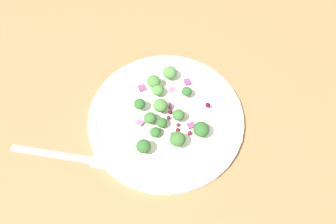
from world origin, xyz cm
name	(u,v)px	position (x,y,z in cm)	size (l,w,h in cm)	color
ground_plane	(172,130)	(0.00, 0.00, -1.00)	(180.00, 180.00, 2.00)	olive
plate	(168,117)	(0.47, 1.85, 0.86)	(29.00, 29.00, 1.70)	white
dressing_pool	(168,116)	(0.47, 1.85, 1.30)	(16.82, 16.82, 0.20)	white
broccoli_floret_0	(170,73)	(5.95, 8.54, 2.89)	(2.72, 2.72, 2.75)	#8EB77A
broccoli_floret_1	(177,139)	(-1.74, -3.80, 3.52)	(2.78, 2.78, 2.81)	#ADD18E
broccoli_floret_2	(161,106)	(0.02, 3.49, 3.25)	(2.66, 2.66, 2.69)	#9EC684
broccoli_floret_3	(187,92)	(5.82, 3.10, 3.02)	(1.94, 1.94, 1.96)	#ADD18E
broccoli_floret_4	(158,90)	(1.73, 6.73, 2.79)	(2.30, 2.30, 2.33)	#9EC684
broccoli_floret_5	(154,82)	(2.11, 8.54, 3.24)	(2.61, 2.61, 2.64)	#9EC684
broccoli_floret_6	(201,129)	(2.89, -4.70, 3.12)	(2.87, 2.87, 2.91)	#9EC684
broccoli_floret_7	(155,132)	(-3.73, 0.10, 2.43)	(1.95, 1.95, 1.97)	#9EC684
broccoli_floret_8	(140,104)	(-2.85, 6.08, 3.20)	(2.17, 2.17, 2.20)	#ADD18E
broccoli_floret_9	(150,118)	(-2.92, 2.73, 2.81)	(2.25, 2.25, 2.28)	#9EC684
broccoli_floret_10	(162,123)	(-1.73, 0.77, 2.64)	(1.95, 1.95, 1.97)	#8EB77A
broccoli_floret_11	(143,146)	(-7.17, -1.31, 3.31)	(2.56, 2.56, 2.59)	#9EC684
broccoli_floret_12	(179,116)	(1.44, -0.17, 3.16)	(2.22, 2.22, 2.25)	#ADD18E
cranberry_0	(170,116)	(0.44, 1.13, 2.11)	(0.71, 0.71, 0.71)	maroon
cranberry_1	(208,105)	(7.44, -1.21, 2.23)	(0.94, 0.94, 0.94)	#4C0A14
cranberry_2	(178,125)	(0.66, -0.97, 1.67)	(0.71, 0.71, 0.71)	maroon
cranberry_3	(173,135)	(-1.40, -2.19, 2.12)	(0.98, 0.98, 0.98)	#4C0A14
cranberry_4	(190,133)	(1.34, -3.53, 1.65)	(0.83, 0.83, 0.83)	maroon
cranberry_5	(178,130)	(-0.04, -1.72, 1.63)	(0.77, 0.77, 0.77)	maroon
cranberry_6	(170,112)	(1.10, 1.98, 1.82)	(0.77, 0.77, 0.77)	#4C0A14
onion_bit_0	(191,125)	(2.44, -2.47, 1.76)	(1.10, 1.28, 0.37)	#843D75
onion_bit_1	(140,123)	(-4.68, 3.50, 1.90)	(0.93, 1.19, 0.54)	#A35B93
onion_bit_2	(187,82)	(7.85, 5.45, 1.66)	(1.10, 1.38, 0.47)	#843D75
onion_bit_3	(171,106)	(1.98, 2.97, 1.81)	(0.84, 0.90, 0.38)	#934C84
onion_bit_4	(171,90)	(4.45, 6.01, 1.41)	(0.84, 1.28, 0.38)	#A35B93
onion_bit_5	(143,88)	(0.21, 9.62, 1.57)	(1.28, 1.36, 0.51)	#843D75
fork	(68,156)	(-18.44, 6.46, 0.25)	(14.10, 14.74, 0.50)	silver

